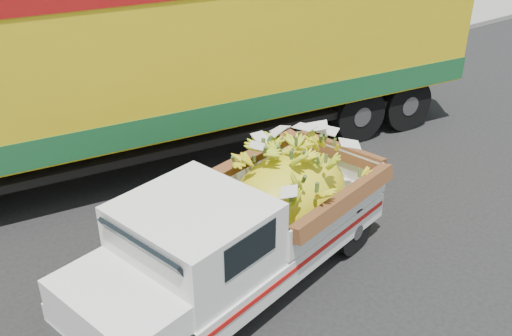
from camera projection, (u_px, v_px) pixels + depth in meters
ground at (275, 313)px, 7.10m from camera, size 100.00×100.00×0.00m
curb at (74, 123)px, 11.99m from camera, size 60.00×0.25×0.15m
sidewalk at (42, 94)px, 13.48m from camera, size 60.00×4.00×0.14m
pickup_truck at (255, 221)px, 7.39m from camera, size 4.76×2.59×1.58m
semi_trailer at (167, 47)px, 9.81m from camera, size 12.06×4.22×3.80m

